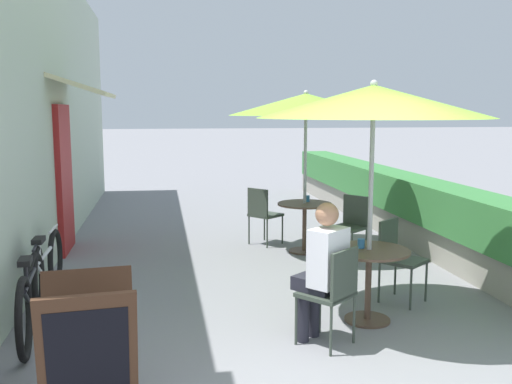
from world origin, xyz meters
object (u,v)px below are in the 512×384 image
Objects in this scene: cafe_chair_near_right at (397,253)px; patio_table_mid at (305,217)px; seated_patron_near_left at (323,267)px; cafe_chair_mid_right at (262,211)px; patio_umbrella_mid at (306,105)px; coffee_cup_near at (361,243)px; menu_board at (89,351)px; coffee_cup_mid at (307,199)px; patio_table_near at (369,269)px; bicycle_second at (46,270)px; bicycle_leaning at (32,296)px; patio_umbrella_near at (373,102)px; cafe_chair_mid_left at (351,222)px; cafe_chair_near_left at (333,288)px.

patio_table_mid is (-0.44, 2.22, -0.00)m from cafe_chair_near_right.
seated_patron_near_left is 1.44× the size of cafe_chair_mid_right.
coffee_cup_near is at bearing -92.76° from patio_umbrella_mid.
coffee_cup_mid is at bearing 53.00° from menu_board.
patio_table_near is 3.34m from bicycle_second.
coffee_cup_near is 3.08m from bicycle_leaning.
patio_table_near is 1.58m from patio_umbrella_near.
cafe_chair_near_right reaches higher than patio_table_mid.
cafe_chair_mid_right is 4.08m from bicycle_leaning.
seated_patron_near_left is 13.89× the size of coffee_cup_near.
cafe_chair_mid_left is 4.71m from menu_board.
cafe_chair_near_right is at bearing 45.46° from patio_umbrella_near.
cafe_chair_near_right is (1.10, 0.96, -0.17)m from seated_patron_near_left.
cafe_chair_mid_left reaches higher than patio_table_mid.
seated_patron_near_left reaches higher than cafe_chair_mid_right.
patio_umbrella_mid reaches higher than cafe_chair_near_left.
bicycle_leaning is (-3.18, -2.57, -0.15)m from patio_table_mid.
seated_patron_near_left is 13.89× the size of coffee_cup_mid.
coffee_cup_near is 0.10× the size of cafe_chair_mid_right.
patio_umbrella_mid reaches higher than bicycle_leaning.
patio_umbrella_near is at bearing -19.09° from bicycle_second.
patio_table_near is 8.59× the size of coffee_cup_near.
patio_umbrella_mid is at bearing 6.01° from cafe_chair_mid_right.
cafe_chair_mid_right is at bearing 146.51° from coffee_cup_mid.
coffee_cup_near is 3.23m from cafe_chair_mid_right.
patio_umbrella_near is 1.35m from coffee_cup_near.
patio_umbrella_mid is 1.74m from cafe_chair_mid_left.
cafe_chair_near_right is 0.49× the size of bicycle_second.
menu_board is (-1.92, -0.86, -0.05)m from cafe_chair_near_left.
menu_board is (-2.94, -1.91, -0.05)m from cafe_chair_near_right.
patio_umbrella_mid is (0.07, 2.74, 0.00)m from patio_umbrella_near.
cafe_chair_near_left reaches higher than coffee_cup_near.
cafe_chair_near_right is at bearing -0.09° from bicycle_leaning.
cafe_chair_mid_right reaches higher than coffee_cup_mid.
bicycle_leaning reaches higher than bicycle_second.
coffee_cup_mid is (0.72, 3.30, 0.07)m from seated_patron_near_left.
patio_umbrella_near is at bearing 6.01° from cafe_chair_near_right.
bicycle_second is at bearing 87.32° from bicycle_leaning.
bicycle_leaning is (-2.66, -3.09, -0.15)m from cafe_chair_mid_right.
patio_umbrella_near reaches higher than seated_patron_near_left.
patio_umbrella_mid is 5.09m from menu_board.
coffee_cup_near is 1.00× the size of coffee_cup_mid.
patio_umbrella_near is at bearing 23.81° from menu_board.
cafe_chair_mid_left is at bearing 23.47° from bicycle_leaning.
coffee_cup_near is at bearing -0.86° from cafe_chair_near_right.
coffee_cup_mid is (0.20, 2.80, 0.00)m from coffee_cup_near.
seated_patron_near_left is at bearing -143.33° from patio_table_near.
patio_table_near is 0.73m from cafe_chair_near_right.
patio_umbrella_near is 25.52× the size of coffee_cup_mid.
bicycle_leaning is (-3.11, 0.17, -1.73)m from patio_umbrella_near.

